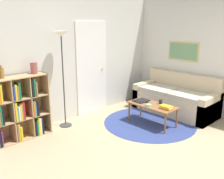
{
  "coord_description": "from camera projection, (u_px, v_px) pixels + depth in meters",
  "views": [
    {
      "loc": [
        -3.04,
        -1.67,
        2.02
      ],
      "look_at": [
        -0.06,
        1.43,
        0.85
      ],
      "focal_mm": 40.0,
      "sensor_mm": 36.0,
      "label": 1
    }
  ],
  "objects": [
    {
      "name": "vase_on_shelf",
      "position": [
        34.0,
        68.0,
        4.39
      ],
      "size": [
        0.12,
        0.12,
        0.2
      ],
      "color": "#934C47",
      "rests_on": "bookshelf"
    },
    {
      "name": "wall_right",
      "position": [
        187.0,
        54.0,
        5.77
      ],
      "size": [
        0.08,
        5.61,
        2.6
      ],
      "color": "silver",
      "rests_on": "ground_plane"
    },
    {
      "name": "coffee_table",
      "position": [
        152.0,
        107.0,
        5.0
      ],
      "size": [
        0.47,
        0.98,
        0.42
      ],
      "color": "brown",
      "rests_on": "ground_plane"
    },
    {
      "name": "rug",
      "position": [
        149.0,
        122.0,
        5.16
      ],
      "size": [
        1.88,
        1.88,
        0.01
      ],
      "color": "navy",
      "rests_on": "ground_plane"
    },
    {
      "name": "book_stack_on_table",
      "position": [
        166.0,
        107.0,
        4.73
      ],
      "size": [
        0.15,
        0.23,
        0.07
      ],
      "color": "orange",
      "rests_on": "coffee_table"
    },
    {
      "name": "wall_back",
      "position": [
        75.0,
        58.0,
        5.22
      ],
      "size": [
        7.4,
        0.11,
        2.6
      ],
      "color": "silver",
      "rests_on": "ground_plane"
    },
    {
      "name": "bookshelf",
      "position": [
        18.0,
        109.0,
        4.33
      ],
      "size": [
        1.01,
        0.34,
        1.13
      ],
      "color": "tan",
      "rests_on": "ground_plane"
    },
    {
      "name": "bottle_right",
      "position": [
        2.0,
        73.0,
        4.04
      ],
      "size": [
        0.08,
        0.08,
        0.21
      ],
      "color": "olive",
      "rests_on": "bookshelf"
    },
    {
      "name": "ground_plane",
      "position": [
        181.0,
        162.0,
        3.72
      ],
      "size": [
        14.0,
        14.0,
        0.0
      ],
      "primitive_type": "plane",
      "color": "tan"
    },
    {
      "name": "remote",
      "position": [
        148.0,
        103.0,
        5.03
      ],
      "size": [
        0.08,
        0.16,
        0.02
      ],
      "color": "black",
      "rests_on": "coffee_table"
    },
    {
      "name": "couch",
      "position": [
        176.0,
        99.0,
        5.74
      ],
      "size": [
        0.84,
        1.84,
        0.87
      ],
      "color": "#CCB793",
      "rests_on": "ground_plane"
    },
    {
      "name": "laptop",
      "position": [
        141.0,
        101.0,
        5.21
      ],
      "size": [
        0.32,
        0.26,
        0.02
      ],
      "color": "black",
      "rests_on": "coffee_table"
    },
    {
      "name": "bowl",
      "position": [
        149.0,
        105.0,
        4.87
      ],
      "size": [
        0.11,
        0.11,
        0.05
      ],
      "color": "#9ED193",
      "rests_on": "coffee_table"
    },
    {
      "name": "floor_lamp",
      "position": [
        62.0,
        49.0,
        4.62
      ],
      "size": [
        0.27,
        0.27,
        1.86
      ],
      "color": "#333333",
      "rests_on": "ground_plane"
    },
    {
      "name": "cup",
      "position": [
        161.0,
        102.0,
        5.03
      ],
      "size": [
        0.07,
        0.07,
        0.09
      ],
      "color": "#28282D",
      "rests_on": "coffee_table"
    }
  ]
}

